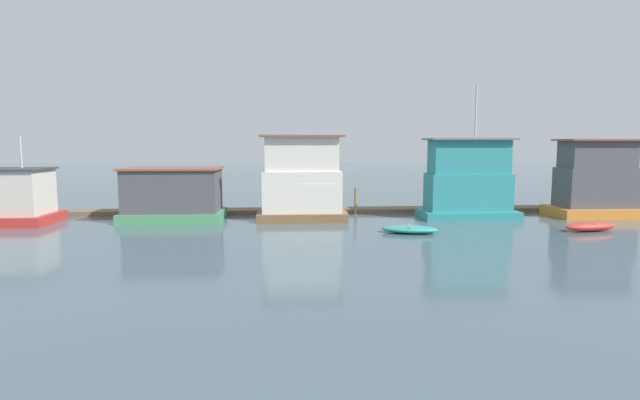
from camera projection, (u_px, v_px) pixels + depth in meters
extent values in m
plane|color=#475B66|center=(319.00, 219.00, 32.97)|extent=(200.00, 200.00, 0.00)
cube|color=brown|center=(316.00, 210.00, 36.24)|extent=(51.00, 1.74, 0.30)
cube|color=red|center=(13.00, 219.00, 31.33)|extent=(5.04, 3.97, 0.58)
cube|color=beige|center=(11.00, 192.00, 31.14)|extent=(4.20, 3.13, 2.77)
cube|color=#38383D|center=(9.00, 169.00, 30.97)|extent=(4.50, 3.43, 0.12)
cylinder|color=#B2B2B7|center=(21.00, 152.00, 30.90)|extent=(0.12, 0.12, 2.02)
cube|color=#4C9360|center=(174.00, 216.00, 32.51)|extent=(6.39, 3.95, 0.61)
cube|color=#4C4C51|center=(173.00, 190.00, 32.32)|extent=(5.86, 3.42, 2.71)
cube|color=brown|center=(172.00, 169.00, 32.16)|extent=(6.16, 3.72, 0.12)
cube|color=brown|center=(302.00, 215.00, 32.96)|extent=(5.84, 3.36, 0.52)
cube|color=silver|center=(302.00, 191.00, 32.78)|extent=(5.11, 2.63, 2.68)
cube|color=silver|center=(302.00, 154.00, 32.50)|extent=(4.72, 2.24, 2.21)
cube|color=brown|center=(302.00, 136.00, 32.37)|extent=(5.41, 2.93, 0.12)
cube|color=teal|center=(467.00, 214.00, 33.67)|extent=(6.34, 3.25, 0.52)
cube|color=teal|center=(468.00, 192.00, 33.50)|extent=(5.43, 2.34, 2.46)
cube|color=teal|center=(469.00, 157.00, 33.24)|extent=(5.08, 1.99, 2.23)
cube|color=slate|center=(469.00, 139.00, 33.10)|extent=(5.73, 2.64, 0.12)
cylinder|color=#B2B2B7|center=(476.00, 112.00, 32.93)|extent=(0.12, 0.12, 3.44)
cube|color=orange|center=(594.00, 211.00, 34.37)|extent=(5.89, 3.56, 0.65)
cube|color=#4C4C51|center=(595.00, 187.00, 34.18)|extent=(4.83, 2.51, 2.68)
cube|color=#4C4C51|center=(597.00, 154.00, 33.93)|extent=(4.50, 2.18, 1.84)
cube|color=brown|center=(598.00, 140.00, 33.82)|extent=(5.13, 2.81, 0.12)
ellipsoid|color=teal|center=(409.00, 229.00, 27.94)|extent=(3.39, 2.21, 0.43)
cube|color=#997F60|center=(409.00, 226.00, 27.93)|extent=(0.47, 1.23, 0.08)
ellipsoid|color=red|center=(590.00, 226.00, 28.57)|extent=(3.47, 1.70, 0.53)
cube|color=#997F60|center=(591.00, 223.00, 28.55)|extent=(0.33, 0.92, 0.08)
cylinder|color=brown|center=(165.00, 207.00, 34.37)|extent=(0.29, 0.29, 1.22)
cylinder|color=#846B4C|center=(356.00, 201.00, 35.22)|extent=(0.21, 0.21, 1.89)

